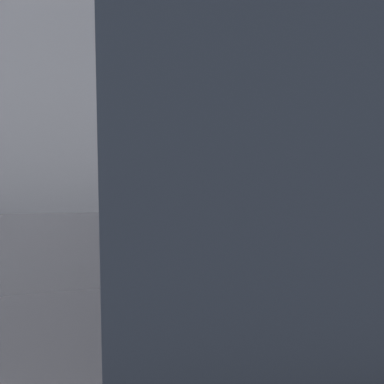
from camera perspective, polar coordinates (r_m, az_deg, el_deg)
sidewalk at (r=4.14m, az=-3.66°, el=-12.54°), size 24.00×2.80×0.13m
building_facade at (r=6.47m, az=-4.92°, el=19.21°), size 24.00×0.30×5.67m
parking_meter at (r=2.97m, az=0.00°, el=3.13°), size 0.21×0.14×1.63m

